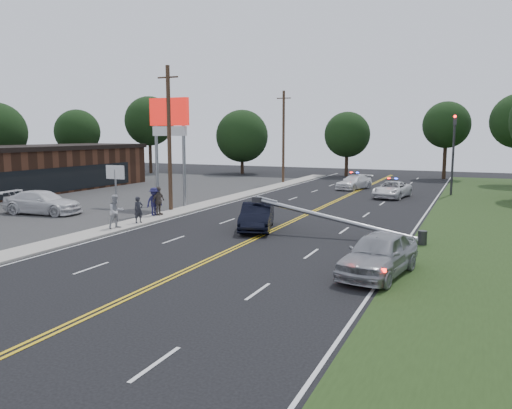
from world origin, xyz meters
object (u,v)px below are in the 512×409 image
at_px(waiting_sedan, 379,254).
at_px(bystander_c, 154,201).
at_px(emergency_a, 392,190).
at_px(utility_pole_far, 283,137).
at_px(parked_car, 42,202).
at_px(small_sign, 115,176).
at_px(utility_pole_mid, 169,138).
at_px(fallen_streetlight, 344,221).
at_px(crashed_sedan, 257,216).
at_px(emergency_b, 354,182).
at_px(bystander_d, 158,201).
at_px(traffic_signal, 453,148).
at_px(bystander_a, 138,210).
at_px(pylon_sign, 169,126).
at_px(bystander_b, 116,211).

relative_size(waiting_sedan, bystander_c, 2.69).
height_order(emergency_a, bystander_c, bystander_c).
height_order(waiting_sedan, bystander_c, bystander_c).
bearing_deg(utility_pole_far, parked_car, -105.33).
distance_m(small_sign, parked_car, 5.42).
bearing_deg(utility_pole_far, bystander_c, -88.99).
relative_size(utility_pole_mid, waiting_sedan, 2.03).
height_order(fallen_streetlight, crashed_sedan, fallen_streetlight).
height_order(emergency_b, bystander_d, bystander_d).
bearing_deg(small_sign, bystander_c, -25.97).
xyz_separation_m(traffic_signal, bystander_a, (-16.31, -23.21, -3.30)).
distance_m(traffic_signal, bystander_c, 26.90).
distance_m(crashed_sedan, emergency_a, 18.41).
xyz_separation_m(fallen_streetlight, crashed_sedan, (-5.10, 0.28, -0.15)).
xyz_separation_m(traffic_signal, emergency_b, (-8.99, 1.29, -3.53)).
xyz_separation_m(traffic_signal, emergency_a, (-4.52, -3.91, -3.52)).
xyz_separation_m(crashed_sedan, parked_car, (-15.57, -0.84, 0.02)).
xyz_separation_m(utility_pole_mid, emergency_b, (8.51, 19.28, -4.40)).
bearing_deg(bystander_d, bystander_c, 141.22).
bearing_deg(bystander_a, emergency_b, 7.57).
relative_size(utility_pole_far, parked_car, 1.84).
distance_m(pylon_sign, small_sign, 5.45).
relative_size(utility_pole_far, emergency_b, 2.13).
bearing_deg(small_sign, fallen_streetlight, -12.40).
relative_size(waiting_sedan, parked_car, 0.90).
distance_m(traffic_signal, bystander_a, 28.55).
relative_size(fallen_streetlight, bystander_c, 5.12).
xyz_separation_m(emergency_a, bystander_c, (-12.55, -16.63, 0.34)).
height_order(pylon_sign, bystander_a, pylon_sign).
bearing_deg(parked_car, traffic_signal, -56.15).
bearing_deg(utility_pole_mid, bystander_c, -80.40).
distance_m(utility_pole_mid, emergency_b, 21.53).
bearing_deg(utility_pole_mid, small_sign, 180.00).
bearing_deg(bystander_b, bystander_a, 18.86).
height_order(fallen_streetlight, bystander_c, bystander_c).
relative_size(traffic_signal, fallen_streetlight, 0.75).
height_order(bystander_b, bystander_c, bystander_b).
bearing_deg(fallen_streetlight, pylon_sign, 157.78).
xyz_separation_m(small_sign, utility_pole_far, (4.80, 22.00, 2.75)).
relative_size(traffic_signal, emergency_b, 1.50).
distance_m(utility_pole_mid, bystander_d, 4.71).
height_order(emergency_a, bystander_b, bystander_b).
bearing_deg(small_sign, parked_car, -118.53).
xyz_separation_m(utility_pole_mid, bystander_c, (0.43, -2.55, -4.05)).
relative_size(emergency_a, bystander_d, 2.65).
height_order(fallen_streetlight, bystander_d, bystander_d).
height_order(pylon_sign, emergency_b, pylon_sign).
distance_m(utility_pole_far, parked_car, 27.88).
height_order(small_sign, bystander_a, small_sign).
xyz_separation_m(small_sign, bystander_c, (5.23, -2.55, -1.30)).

